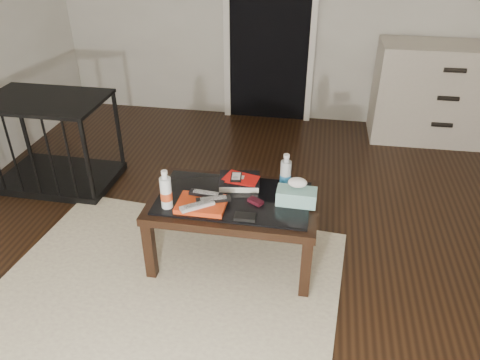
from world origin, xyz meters
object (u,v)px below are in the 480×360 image
(coffee_table, at_px, (234,206))
(tissue_box, at_px, (296,196))
(pet_crate, at_px, (56,156))
(textbook, at_px, (239,181))
(water_bottle_right, at_px, (286,172))
(dresser, at_px, (441,93))
(water_bottle_left, at_px, (166,189))

(coffee_table, xyz_separation_m, tissue_box, (0.37, 0.00, 0.11))
(coffee_table, xyz_separation_m, pet_crate, (-1.58, 0.69, -0.17))
(pet_crate, bearing_deg, coffee_table, -22.92)
(pet_crate, bearing_deg, textbook, -18.18)
(pet_crate, distance_m, water_bottle_right, 1.98)
(dresser, bearing_deg, water_bottle_right, -124.34)
(dresser, xyz_separation_m, water_bottle_left, (-1.92, -2.23, 0.13))
(tissue_box, bearing_deg, dresser, 61.47)
(coffee_table, distance_m, water_bottle_left, 0.44)
(water_bottle_right, height_order, tissue_box, water_bottle_right)
(dresser, distance_m, tissue_box, 2.38)
(tissue_box, bearing_deg, textbook, 159.65)
(coffee_table, relative_size, tissue_box, 4.35)
(coffee_table, distance_m, tissue_box, 0.39)
(pet_crate, xyz_separation_m, tissue_box, (1.95, -0.69, 0.28))
(coffee_table, relative_size, water_bottle_left, 4.20)
(dresser, xyz_separation_m, pet_crate, (-3.14, -1.38, -0.22))
(dresser, xyz_separation_m, textbook, (-1.55, -1.92, 0.03))
(coffee_table, height_order, pet_crate, pet_crate)
(dresser, height_order, water_bottle_left, dresser)
(water_bottle_left, bearing_deg, textbook, 40.22)
(textbook, bearing_deg, water_bottle_left, -147.84)
(dresser, distance_m, water_bottle_left, 2.95)
(tissue_box, bearing_deg, coffee_table, -178.14)
(pet_crate, bearing_deg, dresser, 24.49)
(textbook, xyz_separation_m, water_bottle_right, (0.28, 0.00, 0.10))
(coffee_table, distance_m, textbook, 0.17)
(pet_crate, height_order, tissue_box, pet_crate)
(pet_crate, relative_size, textbook, 3.63)
(dresser, relative_size, water_bottle_right, 5.08)
(dresser, height_order, tissue_box, dresser)
(pet_crate, relative_size, tissue_box, 3.95)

